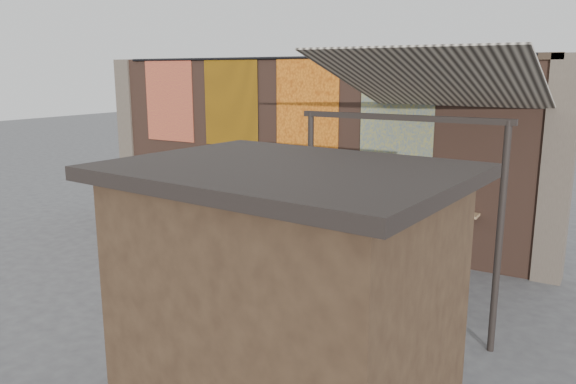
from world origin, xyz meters
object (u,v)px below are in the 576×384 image
object	(u,v)px
scooter_stool_5	(286,229)
shopper_grey	(423,265)
scooter_stool_2	(220,217)
diner_left	(143,192)
scooter_stool_4	(260,226)
shopper_tan	(314,251)
diner_right	(207,202)
shelf_box	(248,181)
market_stall	(287,333)
scooter_stool_3	(238,222)
scooter_stool_7	(335,236)
scooter_stool_8	(360,238)
scooter_stool_0	(179,209)
scooter_stool_1	(199,215)
scooter_stool_6	(306,232)
shopper_navy	(405,257)

from	to	relation	value
scooter_stool_5	shopper_grey	distance (m)	4.31
scooter_stool_2	diner_left	size ratio (longest dim) A/B	0.44
scooter_stool_4	shopper_tan	distance (m)	3.21
shopper_tan	scooter_stool_5	bearing A→B (deg)	108.49
diner_left	diner_right	xyz separation A→B (m)	(1.94, 0.00, -0.00)
shelf_box	diner_right	size ratio (longest dim) A/B	0.35
shopper_grey	market_stall	bearing A→B (deg)	96.14
scooter_stool_3	market_stall	distance (m)	7.86
shelf_box	scooter_stool_5	world-z (taller)	shelf_box
diner_left	shopper_tan	size ratio (longest dim) A/B	1.19
scooter_stool_7	diner_right	world-z (taller)	diner_right
scooter_stool_3	diner_left	world-z (taller)	diner_left
scooter_stool_7	scooter_stool_8	xyz separation A→B (m)	(0.53, 0.03, 0.02)
market_stall	scooter_stool_2	bearing A→B (deg)	136.55
scooter_stool_2	shelf_box	bearing A→B (deg)	25.18
market_stall	scooter_stool_8	bearing A→B (deg)	112.21
scooter_stool_0	shopper_tan	size ratio (longest dim) A/B	0.59
diner_right	shopper_tan	xyz separation A→B (m)	(3.50, -1.46, -0.14)
scooter_stool_8	shopper_tan	world-z (taller)	shopper_tan
scooter_stool_0	scooter_stool_1	xyz separation A→B (m)	(0.63, -0.01, -0.08)
scooter_stool_5	scooter_stool_8	size ratio (longest dim) A/B	0.83
scooter_stool_6	shopper_navy	xyz separation A→B (m)	(2.83, -1.91, 0.51)
scooter_stool_2	scooter_stool_8	world-z (taller)	scooter_stool_8
shopper_grey	market_stall	xyz separation A→B (m)	(-0.01, -3.93, 0.56)
scooter_stool_6	scooter_stool_8	size ratio (longest dim) A/B	0.88
scooter_stool_7	shopper_tan	size ratio (longest dim) A/B	0.55
scooter_stool_3	shopper_navy	xyz separation A→B (m)	(4.62, -1.91, 0.52)
scooter_stool_6	scooter_stool_1	bearing A→B (deg)	179.72
scooter_stool_1	scooter_stool_5	size ratio (longest dim) A/B	0.99
scooter_stool_1	scooter_stool_8	bearing A→B (deg)	0.36
scooter_stool_3	scooter_stool_8	size ratio (longest dim) A/B	0.84
scooter_stool_1	scooter_stool_8	distance (m)	4.15
scooter_stool_2	scooter_stool_8	bearing A→B (deg)	0.27
shelf_box	shopper_grey	size ratio (longest dim) A/B	0.37
diner_left	shopper_tan	xyz separation A→B (m)	(5.44, -1.46, -0.14)
scooter_stool_5	shelf_box	bearing A→B (deg)	167.92
scooter_stool_3	market_stall	world-z (taller)	market_stall
scooter_stool_3	shopper_grey	xyz separation A→B (m)	(4.97, -2.07, 0.50)
scooter_stool_2	scooter_stool_6	distance (m)	2.32
market_stall	shelf_box	bearing A→B (deg)	131.93
scooter_stool_1	scooter_stool_5	distance (m)	2.40
shelf_box	scooter_stool_8	distance (m)	3.05
scooter_stool_2	shopper_grey	xyz separation A→B (m)	(5.49, -2.10, 0.47)
scooter_stool_6	scooter_stool_3	bearing A→B (deg)	-179.95
scooter_stool_5	market_stall	world-z (taller)	market_stall
scooter_stool_6	diner_right	size ratio (longest dim) A/B	0.43
scooter_stool_2	shopper_tan	world-z (taller)	shopper_tan
scooter_stool_1	diner_right	xyz separation A→B (m)	(0.74, -0.60, 0.55)
scooter_stool_8	diner_left	size ratio (longest dim) A/B	0.49
shopper_tan	scooter_stool_3	bearing A→B (deg)	123.89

